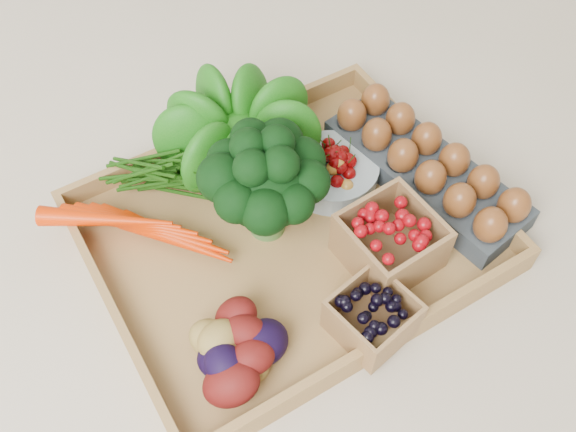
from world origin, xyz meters
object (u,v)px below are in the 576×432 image
broccoli (266,200)px  egg_carton (425,172)px  cherry_bowl (332,172)px  tray (288,237)px

broccoli → egg_carton: 0.26m
broccoli → egg_carton: bearing=-10.7°
cherry_bowl → egg_carton: 0.14m
tray → egg_carton: (0.23, -0.02, 0.03)m
tray → cherry_bowl: size_ratio=3.86×
egg_carton → tray: bearing=165.3°
tray → egg_carton: size_ratio=1.65×
tray → cherry_bowl: 0.13m
egg_carton → broccoli: bearing=160.0°
cherry_bowl → tray: bearing=-154.8°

